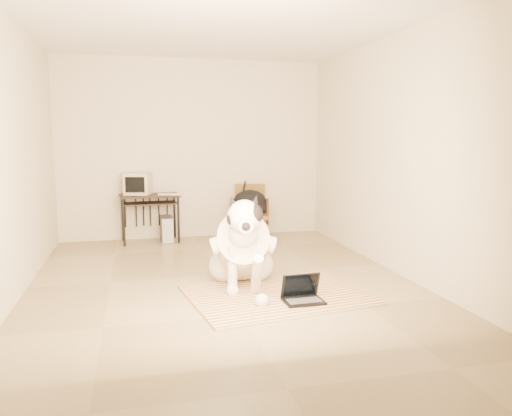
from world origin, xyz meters
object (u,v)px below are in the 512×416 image
object	(u,v)px
computer_desk	(150,201)
dog	(242,249)
pc_tower	(167,229)
laptop	(302,295)
rattan_chair	(250,212)
crt_monitor	(138,184)
backpack	(251,203)

from	to	relation	value
computer_desk	dog	bearing A→B (deg)	-71.12
computer_desk	pc_tower	xyz separation A→B (m)	(0.23, -0.00, -0.42)
laptop	rattan_chair	size ratio (longest dim) A/B	0.46
laptop	dog	bearing A→B (deg)	125.66
dog	crt_monitor	distance (m)	2.79
pc_tower	rattan_chair	distance (m)	1.27
laptop	rattan_chair	bearing A→B (deg)	86.37
rattan_chair	backpack	world-z (taller)	rattan_chair
crt_monitor	computer_desk	bearing A→B (deg)	-25.75
laptop	rattan_chair	world-z (taller)	rattan_chair
laptop	computer_desk	xyz separation A→B (m)	(-1.29, 3.10, 0.52)
pc_tower	backpack	distance (m)	1.32
crt_monitor	rattan_chair	distance (m)	1.71
dog	crt_monitor	world-z (taller)	dog
laptop	pc_tower	world-z (taller)	pc_tower
dog	pc_tower	bearing A→B (deg)	103.93
laptop	pc_tower	distance (m)	3.28
backpack	laptop	bearing A→B (deg)	-93.86
computer_desk	crt_monitor	bearing A→B (deg)	154.25
dog	pc_tower	size ratio (longest dim) A/B	3.62
dog	computer_desk	size ratio (longest dim) A/B	1.67
dog	rattan_chair	xyz separation A→B (m)	(0.63, 2.40, 0.00)
computer_desk	backpack	distance (m)	1.50
rattan_chair	backpack	size ratio (longest dim) A/B	1.57
dog	backpack	world-z (taller)	dog
laptop	computer_desk	distance (m)	3.40
rattan_chair	backpack	xyz separation A→B (m)	(0.01, -0.05, 0.14)
laptop	rattan_chair	xyz separation A→B (m)	(0.19, 3.01, 0.33)
rattan_chair	backpack	bearing A→B (deg)	-80.60
laptop	backpack	xyz separation A→B (m)	(0.20, 2.96, 0.47)
computer_desk	crt_monitor	size ratio (longest dim) A/B	2.03
crt_monitor	pc_tower	world-z (taller)	crt_monitor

